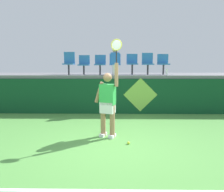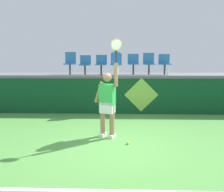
{
  "view_description": "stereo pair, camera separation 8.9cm",
  "coord_description": "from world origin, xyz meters",
  "px_view_note": "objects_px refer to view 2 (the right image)",
  "views": [
    {
      "loc": [
        -0.01,
        -4.78,
        1.87
      ],
      "look_at": [
        -0.1,
        1.21,
        1.0
      ],
      "focal_mm": 35.19,
      "sensor_mm": 36.0,
      "label": 1
    },
    {
      "loc": [
        0.08,
        -4.77,
        1.87
      ],
      "look_at": [
        -0.1,
        1.21,
        1.0
      ],
      "focal_mm": 35.19,
      "sensor_mm": 36.0,
      "label": 2
    }
  ],
  "objects_px": {
    "stadium_chair_2": "(101,63)",
    "spectator_0": "(116,61)",
    "tennis_player": "(108,101)",
    "stadium_chair_0": "(70,62)",
    "stadium_chair_3": "(116,63)",
    "stadium_chair_4": "(133,63)",
    "stadium_chair_6": "(164,63)",
    "tennis_ball": "(128,143)",
    "water_bottle": "(168,72)",
    "stadium_chair_1": "(85,64)",
    "stadium_chair_5": "(149,62)"
  },
  "relations": [
    {
      "from": "tennis_ball",
      "to": "stadium_chair_0",
      "type": "distance_m",
      "value": 4.95
    },
    {
      "from": "water_bottle",
      "to": "spectator_0",
      "type": "bearing_deg",
      "value": 174.92
    },
    {
      "from": "tennis_player",
      "to": "stadium_chair_4",
      "type": "relative_size",
      "value": 2.97
    },
    {
      "from": "stadium_chair_5",
      "to": "spectator_0",
      "type": "distance_m",
      "value": 1.38
    },
    {
      "from": "tennis_player",
      "to": "water_bottle",
      "type": "relative_size",
      "value": 10.32
    },
    {
      "from": "stadium_chair_0",
      "to": "stadium_chair_6",
      "type": "height_order",
      "value": "stadium_chair_0"
    },
    {
      "from": "stadium_chair_0",
      "to": "stadium_chair_2",
      "type": "xyz_separation_m",
      "value": [
        1.27,
        -0.01,
        -0.05
      ]
    },
    {
      "from": "stadium_chair_0",
      "to": "tennis_ball",
      "type": "bearing_deg",
      "value": -61.17
    },
    {
      "from": "water_bottle",
      "to": "stadium_chair_2",
      "type": "height_order",
      "value": "stadium_chair_2"
    },
    {
      "from": "water_bottle",
      "to": "stadium_chair_3",
      "type": "distance_m",
      "value": 2.08
    },
    {
      "from": "stadium_chair_6",
      "to": "stadium_chair_3",
      "type": "bearing_deg",
      "value": 179.9
    },
    {
      "from": "stadium_chair_3",
      "to": "spectator_0",
      "type": "bearing_deg",
      "value": -90.0
    },
    {
      "from": "stadium_chair_0",
      "to": "stadium_chair_2",
      "type": "bearing_deg",
      "value": -0.45
    },
    {
      "from": "stadium_chair_2",
      "to": "stadium_chair_3",
      "type": "xyz_separation_m",
      "value": [
        0.6,
        0.0,
        0.02
      ]
    },
    {
      "from": "stadium_chair_0",
      "to": "stadium_chair_1",
      "type": "distance_m",
      "value": 0.61
    },
    {
      "from": "tennis_player",
      "to": "stadium_chair_0",
      "type": "distance_m",
      "value": 3.99
    },
    {
      "from": "stadium_chair_6",
      "to": "stadium_chair_4",
      "type": "bearing_deg",
      "value": -180.0
    },
    {
      "from": "water_bottle",
      "to": "stadium_chair_4",
      "type": "xyz_separation_m",
      "value": [
        -1.26,
        0.6,
        0.36
      ]
    },
    {
      "from": "stadium_chair_1",
      "to": "stadium_chair_3",
      "type": "relative_size",
      "value": 0.93
    },
    {
      "from": "stadium_chair_4",
      "to": "stadium_chair_6",
      "type": "bearing_deg",
      "value": 0.0
    },
    {
      "from": "tennis_player",
      "to": "stadium_chair_2",
      "type": "height_order",
      "value": "tennis_player"
    },
    {
      "from": "stadium_chair_4",
      "to": "stadium_chair_2",
      "type": "bearing_deg",
      "value": -179.94
    },
    {
      "from": "tennis_ball",
      "to": "stadium_chair_4",
      "type": "bearing_deg",
      "value": 84.88
    },
    {
      "from": "stadium_chair_5",
      "to": "stadium_chair_2",
      "type": "bearing_deg",
      "value": -179.81
    },
    {
      "from": "stadium_chair_5",
      "to": "stadium_chair_6",
      "type": "bearing_deg",
      "value": -0.46
    },
    {
      "from": "water_bottle",
      "to": "stadium_chair_3",
      "type": "relative_size",
      "value": 0.29
    },
    {
      "from": "stadium_chair_5",
      "to": "spectator_0",
      "type": "xyz_separation_m",
      "value": [
        -1.31,
        -0.43,
        0.07
      ]
    },
    {
      "from": "water_bottle",
      "to": "stadium_chair_5",
      "type": "height_order",
      "value": "stadium_chair_5"
    },
    {
      "from": "stadium_chair_2",
      "to": "stadium_chair_3",
      "type": "relative_size",
      "value": 0.94
    },
    {
      "from": "spectator_0",
      "to": "water_bottle",
      "type": "bearing_deg",
      "value": -5.08
    },
    {
      "from": "stadium_chair_2",
      "to": "stadium_chair_6",
      "type": "distance_m",
      "value": 2.54
    },
    {
      "from": "stadium_chair_2",
      "to": "stadium_chair_0",
      "type": "bearing_deg",
      "value": 179.55
    },
    {
      "from": "stadium_chair_2",
      "to": "stadium_chair_5",
      "type": "relative_size",
      "value": 0.91
    },
    {
      "from": "stadium_chair_3",
      "to": "stadium_chair_4",
      "type": "xyz_separation_m",
      "value": [
        0.69,
        -0.0,
        0.01
      ]
    },
    {
      "from": "stadium_chair_3",
      "to": "stadium_chair_6",
      "type": "relative_size",
      "value": 1.02
    },
    {
      "from": "tennis_ball",
      "to": "stadium_chair_6",
      "type": "height_order",
      "value": "stadium_chair_6"
    },
    {
      "from": "stadium_chair_2",
      "to": "spectator_0",
      "type": "relative_size",
      "value": 0.75
    },
    {
      "from": "water_bottle",
      "to": "stadium_chair_0",
      "type": "distance_m",
      "value": 3.89
    },
    {
      "from": "stadium_chair_0",
      "to": "spectator_0",
      "type": "distance_m",
      "value": 1.92
    },
    {
      "from": "water_bottle",
      "to": "stadium_chair_5",
      "type": "bearing_deg",
      "value": 136.47
    },
    {
      "from": "water_bottle",
      "to": "spectator_0",
      "type": "height_order",
      "value": "spectator_0"
    },
    {
      "from": "stadium_chair_5",
      "to": "stadium_chair_6",
      "type": "height_order",
      "value": "stadium_chair_5"
    },
    {
      "from": "stadium_chair_2",
      "to": "stadium_chair_4",
      "type": "xyz_separation_m",
      "value": [
        1.29,
        0.0,
        0.03
      ]
    },
    {
      "from": "water_bottle",
      "to": "stadium_chair_6",
      "type": "bearing_deg",
      "value": 91.45
    },
    {
      "from": "tennis_ball",
      "to": "water_bottle",
      "type": "distance_m",
      "value": 4.06
    },
    {
      "from": "stadium_chair_3",
      "to": "spectator_0",
      "type": "xyz_separation_m",
      "value": [
        -0.0,
        -0.43,
        0.08
      ]
    },
    {
      "from": "water_bottle",
      "to": "stadium_chair_0",
      "type": "xyz_separation_m",
      "value": [
        -3.82,
        0.61,
        0.39
      ]
    },
    {
      "from": "stadium_chair_5",
      "to": "spectator_0",
      "type": "bearing_deg",
      "value": -161.67
    },
    {
      "from": "stadium_chair_6",
      "to": "spectator_0",
      "type": "distance_m",
      "value": 1.99
    },
    {
      "from": "stadium_chair_3",
      "to": "stadium_chair_4",
      "type": "height_order",
      "value": "stadium_chair_3"
    }
  ]
}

